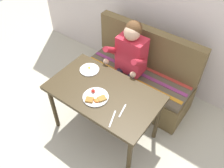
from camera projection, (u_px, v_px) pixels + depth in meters
ground_plane at (105, 130)px, 3.07m from camera, size 8.00×8.00×0.00m
table at (104, 97)px, 2.60m from camera, size 1.20×0.70×0.73m
couch at (139, 78)px, 3.26m from camera, size 1.44×0.56×1.00m
person at (128, 59)px, 2.90m from camera, size 0.45×0.61×1.21m
plate_breakfast at (96, 97)px, 2.47m from camera, size 0.27×0.27×0.05m
plate_eggs at (89, 70)px, 2.77m from camera, size 0.22×0.22×0.04m
fork at (123, 111)px, 2.36m from camera, size 0.05×0.17×0.00m
knife at (112, 119)px, 2.30m from camera, size 0.08×0.19×0.00m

